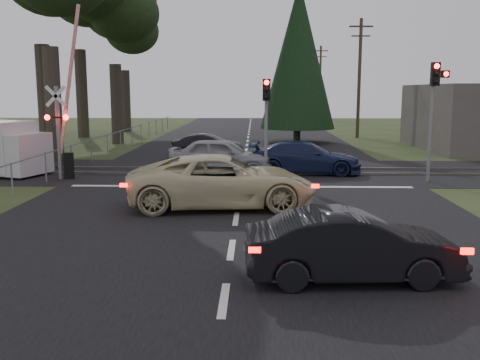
{
  "coord_description": "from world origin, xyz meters",
  "views": [
    {
      "loc": [
        0.53,
        -11.83,
        3.62
      ],
      "look_at": [
        0.14,
        1.99,
        1.3
      ],
      "focal_mm": 40.0,
      "sensor_mm": 36.0,
      "label": 1
    }
  ],
  "objects_px": {
    "traffic_signal_right": "(435,99)",
    "silver_car": "(221,156)",
    "crossing_signal": "(64,129)",
    "utility_pole_mid": "(359,76)",
    "utility_pole_far": "(320,82)",
    "cream_coupe": "(223,181)",
    "dark_hatchback": "(352,246)",
    "blue_sedan": "(305,158)",
    "traffic_signal_center": "(266,110)",
    "dark_car_far": "(208,146)"
  },
  "relations": [
    {
      "from": "crossing_signal",
      "to": "traffic_signal_center",
      "type": "xyz_separation_m",
      "value": [
        8.27,
        0.89,
        0.75
      ]
    },
    {
      "from": "traffic_signal_center",
      "to": "utility_pole_far",
      "type": "bearing_deg",
      "value": 80.4
    },
    {
      "from": "silver_car",
      "to": "traffic_signal_center",
      "type": "bearing_deg",
      "value": -106.64
    },
    {
      "from": "crossing_signal",
      "to": "blue_sedan",
      "type": "height_order",
      "value": "crossing_signal"
    },
    {
      "from": "cream_coupe",
      "to": "blue_sedan",
      "type": "relative_size",
      "value": 1.21
    },
    {
      "from": "utility_pole_mid",
      "to": "blue_sedan",
      "type": "xyz_separation_m",
      "value": [
        -5.74,
        -18.4,
        -4.02
      ]
    },
    {
      "from": "utility_pole_far",
      "to": "silver_car",
      "type": "distance_m",
      "value": 44.72
    },
    {
      "from": "silver_car",
      "to": "dark_car_far",
      "type": "bearing_deg",
      "value": 16.11
    },
    {
      "from": "traffic_signal_center",
      "to": "dark_hatchback",
      "type": "bearing_deg",
      "value": -83.67
    },
    {
      "from": "silver_car",
      "to": "dark_car_far",
      "type": "relative_size",
      "value": 1.19
    },
    {
      "from": "utility_pole_far",
      "to": "cream_coupe",
      "type": "distance_m",
      "value": 51.31
    },
    {
      "from": "crossing_signal",
      "to": "dark_hatchback",
      "type": "xyz_separation_m",
      "value": [
        9.67,
        -11.7,
        -1.38
      ]
    },
    {
      "from": "traffic_signal_center",
      "to": "blue_sedan",
      "type": "bearing_deg",
      "value": 27.6
    },
    {
      "from": "cream_coupe",
      "to": "crossing_signal",
      "type": "bearing_deg",
      "value": 47.4
    },
    {
      "from": "traffic_signal_center",
      "to": "utility_pole_mid",
      "type": "relative_size",
      "value": 0.46
    },
    {
      "from": "traffic_signal_center",
      "to": "utility_pole_far",
      "type": "xyz_separation_m",
      "value": [
        7.5,
        44.32,
        1.92
      ]
    },
    {
      "from": "utility_pole_far",
      "to": "silver_car",
      "type": "bearing_deg",
      "value": -102.23
    },
    {
      "from": "silver_car",
      "to": "cream_coupe",
      "type": "bearing_deg",
      "value": -170.75
    },
    {
      "from": "traffic_signal_center",
      "to": "blue_sedan",
      "type": "distance_m",
      "value": 2.89
    },
    {
      "from": "cream_coupe",
      "to": "blue_sedan",
      "type": "bearing_deg",
      "value": -30.32
    },
    {
      "from": "crossing_signal",
      "to": "blue_sedan",
      "type": "distance_m",
      "value": 10.28
    },
    {
      "from": "silver_car",
      "to": "blue_sedan",
      "type": "height_order",
      "value": "silver_car"
    },
    {
      "from": "dark_hatchback",
      "to": "cream_coupe",
      "type": "bearing_deg",
      "value": 19.74
    },
    {
      "from": "crossing_signal",
      "to": "dark_hatchback",
      "type": "height_order",
      "value": "crossing_signal"
    },
    {
      "from": "utility_pole_far",
      "to": "dark_car_far",
      "type": "distance_m",
      "value": 39.44
    },
    {
      "from": "crossing_signal",
      "to": "utility_pole_far",
      "type": "relative_size",
      "value": 0.77
    },
    {
      "from": "crossing_signal",
      "to": "cream_coupe",
      "type": "xyz_separation_m",
      "value": [
        6.8,
        -5.16,
        -1.24
      ]
    },
    {
      "from": "traffic_signal_center",
      "to": "dark_car_far",
      "type": "relative_size",
      "value": 1.06
    },
    {
      "from": "crossing_signal",
      "to": "traffic_signal_right",
      "type": "relative_size",
      "value": 1.48
    },
    {
      "from": "utility_pole_far",
      "to": "blue_sedan",
      "type": "height_order",
      "value": "utility_pole_far"
    },
    {
      "from": "dark_hatchback",
      "to": "silver_car",
      "type": "xyz_separation_m",
      "value": [
        -3.33,
        13.37,
        0.11
      ]
    },
    {
      "from": "silver_car",
      "to": "blue_sedan",
      "type": "distance_m",
      "value": 3.7
    },
    {
      "from": "utility_pole_mid",
      "to": "silver_car",
      "type": "relative_size",
      "value": 1.96
    },
    {
      "from": "crossing_signal",
      "to": "utility_pole_mid",
      "type": "relative_size",
      "value": 0.77
    },
    {
      "from": "blue_sedan",
      "to": "traffic_signal_right",
      "type": "bearing_deg",
      "value": -108.14
    },
    {
      "from": "crossing_signal",
      "to": "utility_pole_mid",
      "type": "height_order",
      "value": "utility_pole_mid"
    },
    {
      "from": "traffic_signal_center",
      "to": "cream_coupe",
      "type": "xyz_separation_m",
      "value": [
        -1.47,
        -6.05,
        -1.99
      ]
    },
    {
      "from": "traffic_signal_center",
      "to": "crossing_signal",
      "type": "bearing_deg",
      "value": -173.85
    },
    {
      "from": "dark_hatchback",
      "to": "traffic_signal_right",
      "type": "bearing_deg",
      "value": -28.3
    },
    {
      "from": "dark_car_far",
      "to": "blue_sedan",
      "type": "bearing_deg",
      "value": -135.54
    },
    {
      "from": "silver_car",
      "to": "traffic_signal_right",
      "type": "bearing_deg",
      "value": -97.82
    },
    {
      "from": "traffic_signal_right",
      "to": "silver_car",
      "type": "height_order",
      "value": "traffic_signal_right"
    },
    {
      "from": "utility_pole_mid",
      "to": "blue_sedan",
      "type": "height_order",
      "value": "utility_pole_mid"
    },
    {
      "from": "traffic_signal_right",
      "to": "cream_coupe",
      "type": "relative_size",
      "value": 0.8
    },
    {
      "from": "utility_pole_mid",
      "to": "blue_sedan",
      "type": "distance_m",
      "value": 19.69
    },
    {
      "from": "traffic_signal_right",
      "to": "silver_car",
      "type": "bearing_deg",
      "value": 166.83
    },
    {
      "from": "utility_pole_far",
      "to": "cream_coupe",
      "type": "bearing_deg",
      "value": -100.1
    },
    {
      "from": "traffic_signal_center",
      "to": "dark_hatchback",
      "type": "relative_size",
      "value": 1.0
    },
    {
      "from": "traffic_signal_right",
      "to": "blue_sedan",
      "type": "xyz_separation_m",
      "value": [
        -4.79,
        2.12,
        -2.61
      ]
    },
    {
      "from": "dark_hatchback",
      "to": "dark_car_far",
      "type": "height_order",
      "value": "dark_hatchback"
    }
  ]
}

